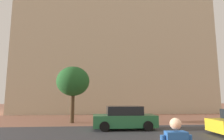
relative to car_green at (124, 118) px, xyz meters
name	(u,v)px	position (x,y,z in m)	size (l,w,h in m)	color
ground_plane	(110,129)	(-0.99, 0.22, -0.74)	(120.00, 120.00, 0.00)	#93604C
street_asphalt_strip	(112,133)	(-0.99, -1.32, -0.74)	(120.00, 6.02, 0.00)	#38383D
landmark_building	(113,46)	(0.90, 17.88, 10.02)	(28.58, 12.88, 36.19)	beige
car_green	(124,118)	(0.00, 0.00, 0.00)	(4.26, 2.00, 1.56)	#287042
tree_curb_far	(73,82)	(-3.96, 3.77, 2.82)	(2.88, 2.88, 4.88)	#4C3823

